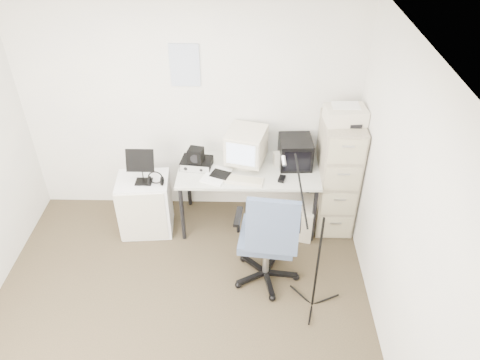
{
  "coord_description": "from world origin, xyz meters",
  "views": [
    {
      "loc": [
        0.63,
        -2.65,
        3.57
      ],
      "look_at": [
        0.55,
        0.95,
        0.95
      ],
      "focal_mm": 35.0,
      "sensor_mm": 36.0,
      "label": 1
    }
  ],
  "objects_px": {
    "side_cart": "(146,205)",
    "office_chair": "(267,234)",
    "filing_cabinet": "(336,175)",
    "desk": "(248,196)"
  },
  "relations": [
    {
      "from": "desk",
      "to": "office_chair",
      "type": "relative_size",
      "value": 1.31
    },
    {
      "from": "side_cart",
      "to": "office_chair",
      "type": "bearing_deg",
      "value": -33.36
    },
    {
      "from": "filing_cabinet",
      "to": "desk",
      "type": "bearing_deg",
      "value": -178.19
    },
    {
      "from": "filing_cabinet",
      "to": "office_chair",
      "type": "bearing_deg",
      "value": -131.19
    },
    {
      "from": "filing_cabinet",
      "to": "side_cart",
      "type": "relative_size",
      "value": 1.93
    },
    {
      "from": "filing_cabinet",
      "to": "office_chair",
      "type": "distance_m",
      "value": 1.17
    },
    {
      "from": "filing_cabinet",
      "to": "office_chair",
      "type": "relative_size",
      "value": 1.14
    },
    {
      "from": "desk",
      "to": "side_cart",
      "type": "distance_m",
      "value": 1.13
    },
    {
      "from": "filing_cabinet",
      "to": "desk",
      "type": "xyz_separation_m",
      "value": [
        -0.95,
        -0.03,
        -0.29
      ]
    },
    {
      "from": "desk",
      "to": "side_cart",
      "type": "xyz_separation_m",
      "value": [
        -1.12,
        -0.14,
        -0.03
      ]
    }
  ]
}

